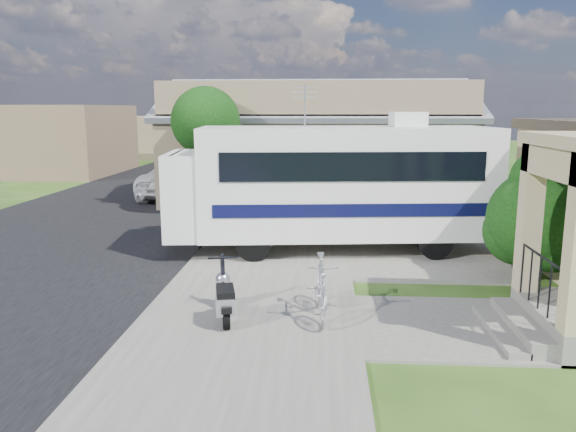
# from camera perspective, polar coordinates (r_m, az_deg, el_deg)

# --- Properties ---
(ground) EXTENTS (120.00, 120.00, 0.00)m
(ground) POSITION_cam_1_polar(r_m,az_deg,el_deg) (11.17, 1.73, -9.02)
(ground) COLOR #214011
(street_slab) EXTENTS (9.00, 80.00, 0.02)m
(street_slab) POSITION_cam_1_polar(r_m,az_deg,el_deg) (22.28, -16.92, 0.58)
(street_slab) COLOR black
(street_slab) RESTS_ON ground
(sidewalk_slab) EXTENTS (4.00, 80.00, 0.06)m
(sidewalk_slab) POSITION_cam_1_polar(r_m,az_deg,el_deg) (20.89, 0.00, 0.45)
(sidewalk_slab) COLOR #5F5C55
(sidewalk_slab) RESTS_ON ground
(driveway_slab) EXTENTS (7.00, 6.00, 0.05)m
(driveway_slab) POSITION_cam_1_polar(r_m,az_deg,el_deg) (15.51, 7.90, -3.34)
(driveway_slab) COLOR #5F5C55
(driveway_slab) RESTS_ON ground
(walk_slab) EXTENTS (4.00, 3.00, 0.05)m
(walk_slab) POSITION_cam_1_polar(r_m,az_deg,el_deg) (10.55, 18.32, -10.66)
(walk_slab) COLOR #5F5C55
(walk_slab) RESTS_ON ground
(warehouse) EXTENTS (12.50, 8.40, 5.04)m
(warehouse) POSITION_cam_1_polar(r_m,az_deg,el_deg) (24.54, 2.97, 6.60)
(warehouse) COLOR #887355
(warehouse) RESTS_ON ground
(distant_bldg_far) EXTENTS (10.00, 8.00, 4.00)m
(distant_bldg_far) POSITION_cam_1_polar(r_m,az_deg,el_deg) (36.89, -24.47, 7.08)
(distant_bldg_far) COLOR brown
(distant_bldg_far) RESTS_ON ground
(distant_bldg_near) EXTENTS (8.00, 7.00, 3.20)m
(distant_bldg_near) POSITION_cam_1_polar(r_m,az_deg,el_deg) (47.13, -15.36, 7.78)
(distant_bldg_near) COLOR #887355
(distant_bldg_near) RESTS_ON ground
(street_tree_a) EXTENTS (2.44, 2.40, 4.58)m
(street_tree_a) POSITION_cam_1_polar(r_m,az_deg,el_deg) (19.98, -8.03, 9.16)
(street_tree_a) COLOR #2F2015
(street_tree_a) RESTS_ON ground
(street_tree_b) EXTENTS (2.44, 2.40, 4.73)m
(street_tree_b) POSITION_cam_1_polar(r_m,az_deg,el_deg) (29.83, -4.08, 10.03)
(street_tree_b) COLOR #2F2015
(street_tree_b) RESTS_ON ground
(street_tree_c) EXTENTS (2.44, 2.40, 4.42)m
(street_tree_c) POSITION_cam_1_polar(r_m,az_deg,el_deg) (38.77, -2.24, 9.80)
(street_tree_c) COLOR #2F2015
(street_tree_c) RESTS_ON ground
(motorhome) EXTENTS (8.74, 3.56, 4.36)m
(motorhome) POSITION_cam_1_polar(r_m,az_deg,el_deg) (15.06, 4.59, 3.47)
(motorhome) COLOR silver
(motorhome) RESTS_ON ground
(shrub) EXTENTS (2.40, 2.30, 2.95)m
(shrub) POSITION_cam_1_polar(r_m,az_deg,el_deg) (13.51, 24.24, 0.14)
(shrub) COLOR #2F2015
(shrub) RESTS_ON ground
(scooter) EXTENTS (0.70, 1.58, 1.05)m
(scooter) POSITION_cam_1_polar(r_m,az_deg,el_deg) (10.20, -6.45, -8.25)
(scooter) COLOR black
(scooter) RESTS_ON ground
(bicycle) EXTENTS (0.65, 1.89, 1.12)m
(bicycle) POSITION_cam_1_polar(r_m,az_deg,el_deg) (10.28, 3.41, -7.52)
(bicycle) COLOR #B0B1B9
(bicycle) RESTS_ON ground
(pickup_truck) EXTENTS (2.67, 5.57, 1.53)m
(pickup_truck) POSITION_cam_1_polar(r_m,az_deg,el_deg) (25.04, -10.84, 3.69)
(pickup_truck) COLOR white
(pickup_truck) RESTS_ON ground
(van) EXTENTS (3.21, 6.89, 1.95)m
(van) POSITION_cam_1_polar(r_m,az_deg,el_deg) (31.20, -9.34, 5.50)
(van) COLOR white
(van) RESTS_ON ground
(garden_hose) EXTENTS (0.36, 0.36, 0.16)m
(garden_hose) POSITION_cam_1_polar(r_m,az_deg,el_deg) (11.18, 21.46, -9.33)
(garden_hose) COLOR #166E1C
(garden_hose) RESTS_ON ground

